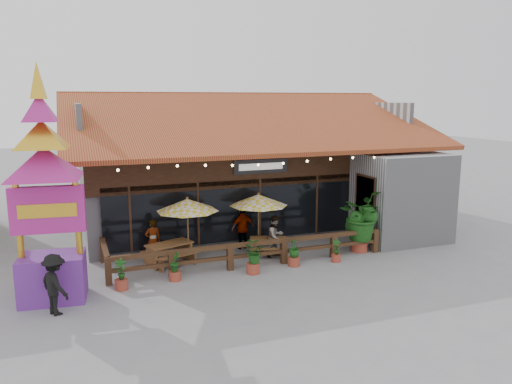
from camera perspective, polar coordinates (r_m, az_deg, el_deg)
name	(u,v)px	position (r m, az deg, el deg)	size (l,w,h in m)	color
ground	(291,258)	(18.60, 3.97, -7.50)	(100.00, 100.00, 0.00)	gray
restaurant_building	(239,174)	(24.19, -1.91, 2.11)	(15.50, 14.73, 6.09)	#A5A5A9
patio_railing	(235,250)	(17.39, -2.45, -6.65)	(10.00, 2.60, 0.92)	#473019
umbrella_left	(187,205)	(17.77, -7.85, -1.51)	(2.93, 2.93, 2.37)	brown
umbrella_right	(259,200)	(18.67, 0.30, -0.95)	(2.67, 2.67, 2.33)	brown
picnic_table_left	(169,250)	(17.99, -9.86, -6.54)	(1.96, 1.82, 0.77)	brown
picnic_table_right	(268,244)	(18.74, 1.41, -5.92)	(1.70, 1.59, 0.66)	brown
thai_sign_tower	(44,169)	(15.07, -23.03, 2.43)	(2.97, 2.97, 7.27)	#682792
tropical_plant	(360,217)	(19.38, 11.84, -2.77)	(2.25, 2.28, 2.39)	#963A28
diner_a	(153,240)	(18.28, -11.69, -5.45)	(0.57, 0.38, 1.57)	#3B2513
diner_b	(276,236)	(18.49, 2.25, -5.09)	(0.75, 0.59, 1.55)	#3B2513
diner_c	(243,228)	(19.45, -1.53, -4.13)	(0.97, 0.40, 1.65)	#3B2513
pedestrian	(55,285)	(14.69, -22.02, -9.78)	(1.09, 0.63, 1.69)	black
planter_a	(121,277)	(16.00, -15.16, -9.32)	(0.40, 0.40, 0.99)	#963A28
planter_b	(175,268)	(16.40, -9.27, -8.55)	(0.40, 0.44, 0.95)	#963A28
planter_c	(253,256)	(16.77, -0.33, -7.29)	(0.88, 0.88, 1.10)	#963A28
planter_d	(294,253)	(17.58, 4.38, -6.92)	(0.53, 0.53, 1.00)	#963A28
planter_e	(336,252)	(18.24, 9.15, -6.82)	(0.36, 0.34, 0.83)	#963A28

